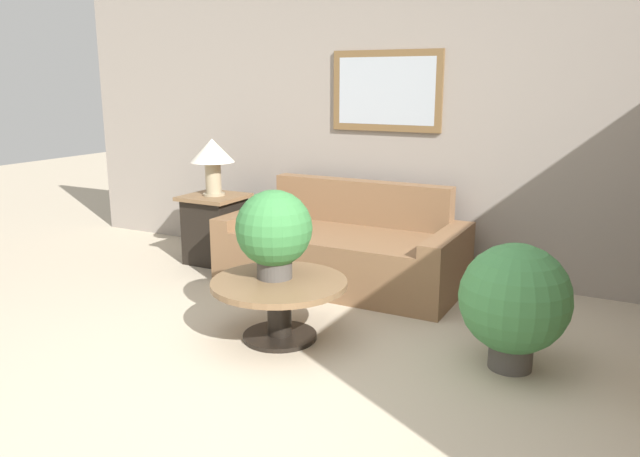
{
  "coord_description": "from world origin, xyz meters",
  "views": [
    {
      "loc": [
        1.72,
        -2.49,
        1.7
      ],
      "look_at": [
        -0.44,
        1.57,
        0.6
      ],
      "focal_mm": 35.0,
      "sensor_mm": 36.0,
      "label": 1
    }
  ],
  "objects_px": {
    "coffee_table": "(279,296)",
    "side_table": "(215,228)",
    "potted_plant_on_table": "(274,231)",
    "couch_main": "(343,251)",
    "potted_plant_floor": "(515,301)",
    "table_lamp": "(212,155)"
  },
  "relations": [
    {
      "from": "couch_main",
      "to": "potted_plant_floor",
      "type": "distance_m",
      "value": 1.9
    },
    {
      "from": "couch_main",
      "to": "side_table",
      "type": "distance_m",
      "value": 1.35
    },
    {
      "from": "table_lamp",
      "to": "potted_plant_on_table",
      "type": "xyz_separation_m",
      "value": [
        1.44,
        -1.24,
        -0.29
      ]
    },
    {
      "from": "table_lamp",
      "to": "potted_plant_floor",
      "type": "distance_m",
      "value": 3.18
    },
    {
      "from": "coffee_table",
      "to": "potted_plant_floor",
      "type": "distance_m",
      "value": 1.5
    },
    {
      "from": "coffee_table",
      "to": "potted_plant_floor",
      "type": "bearing_deg",
      "value": 10.62
    },
    {
      "from": "couch_main",
      "to": "potted_plant_on_table",
      "type": "distance_m",
      "value": 1.32
    },
    {
      "from": "side_table",
      "to": "potted_plant_on_table",
      "type": "relative_size",
      "value": 1.09
    },
    {
      "from": "side_table",
      "to": "potted_plant_floor",
      "type": "height_order",
      "value": "potted_plant_floor"
    },
    {
      "from": "couch_main",
      "to": "table_lamp",
      "type": "height_order",
      "value": "table_lamp"
    },
    {
      "from": "side_table",
      "to": "potted_plant_on_table",
      "type": "height_order",
      "value": "potted_plant_on_table"
    },
    {
      "from": "side_table",
      "to": "potted_plant_on_table",
      "type": "distance_m",
      "value": 1.94
    },
    {
      "from": "potted_plant_floor",
      "to": "potted_plant_on_table",
      "type": "bearing_deg",
      "value": -171.15
    },
    {
      "from": "coffee_table",
      "to": "potted_plant_on_table",
      "type": "bearing_deg",
      "value": 146.15
    },
    {
      "from": "side_table",
      "to": "coffee_table",
      "type": "bearing_deg",
      "value": -40.43
    },
    {
      "from": "table_lamp",
      "to": "potted_plant_floor",
      "type": "relative_size",
      "value": 0.68
    },
    {
      "from": "coffee_table",
      "to": "side_table",
      "type": "distance_m",
      "value": 1.97
    },
    {
      "from": "side_table",
      "to": "table_lamp",
      "type": "height_order",
      "value": "table_lamp"
    },
    {
      "from": "couch_main",
      "to": "potted_plant_on_table",
      "type": "bearing_deg",
      "value": -85.77
    },
    {
      "from": "potted_plant_on_table",
      "to": "couch_main",
      "type": "bearing_deg",
      "value": 94.23
    },
    {
      "from": "coffee_table",
      "to": "side_table",
      "type": "bearing_deg",
      "value": 139.57
    },
    {
      "from": "coffee_table",
      "to": "table_lamp",
      "type": "bearing_deg",
      "value": 139.57
    }
  ]
}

